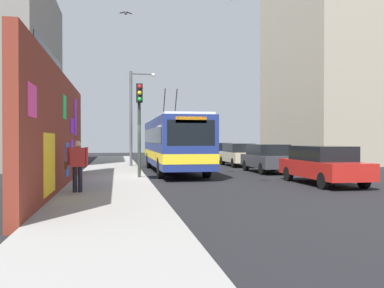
{
  "coord_description": "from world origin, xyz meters",
  "views": [
    {
      "loc": [
        -19.48,
        1.34,
        1.84
      ],
      "look_at": [
        0.46,
        -2.26,
        1.63
      ],
      "focal_mm": 38.98,
      "sensor_mm": 36.0,
      "label": 1
    }
  ],
  "objects_px": {
    "parked_car_red": "(323,164)",
    "parked_car_champagne": "(239,154)",
    "parked_car_dark_gray": "(268,158)",
    "street_lamp": "(134,111)",
    "parked_car_navy": "(219,152)",
    "traffic_light": "(139,114)",
    "pedestrian_near_wall": "(77,162)",
    "city_bus": "(174,142)"
  },
  "relations": [
    {
      "from": "city_bus",
      "to": "street_lamp",
      "type": "xyz_separation_m",
      "value": [
        3.78,
        2.05,
        1.95
      ]
    },
    {
      "from": "city_bus",
      "to": "street_lamp",
      "type": "height_order",
      "value": "street_lamp"
    },
    {
      "from": "parked_car_champagne",
      "to": "city_bus",
      "type": "bearing_deg",
      "value": 131.89
    },
    {
      "from": "parked_car_dark_gray",
      "to": "parked_car_red",
      "type": "bearing_deg",
      "value": 180.0
    },
    {
      "from": "parked_car_dark_gray",
      "to": "street_lamp",
      "type": "relative_size",
      "value": 0.7
    },
    {
      "from": "parked_car_champagne",
      "to": "parked_car_navy",
      "type": "height_order",
      "value": "same"
    },
    {
      "from": "traffic_light",
      "to": "street_lamp",
      "type": "bearing_deg",
      "value": -0.66
    },
    {
      "from": "parked_car_red",
      "to": "parked_car_navy",
      "type": "bearing_deg",
      "value": 0.0
    },
    {
      "from": "parked_car_red",
      "to": "traffic_light",
      "type": "relative_size",
      "value": 1.15
    },
    {
      "from": "city_bus",
      "to": "parked_car_navy",
      "type": "xyz_separation_m",
      "value": [
        10.19,
        -5.2,
        -0.88
      ]
    },
    {
      "from": "city_bus",
      "to": "parked_car_dark_gray",
      "type": "xyz_separation_m",
      "value": [
        -1.02,
        -5.2,
        -0.88
      ]
    },
    {
      "from": "pedestrian_near_wall",
      "to": "parked_car_red",
      "type": "bearing_deg",
      "value": -77.75
    },
    {
      "from": "parked_car_red",
      "to": "parked_car_champagne",
      "type": "bearing_deg",
      "value": 0.0
    },
    {
      "from": "parked_car_red",
      "to": "traffic_light",
      "type": "distance_m",
      "value": 8.17
    },
    {
      "from": "city_bus",
      "to": "traffic_light",
      "type": "height_order",
      "value": "city_bus"
    },
    {
      "from": "parked_car_dark_gray",
      "to": "parked_car_champagne",
      "type": "relative_size",
      "value": 0.95
    },
    {
      "from": "city_bus",
      "to": "street_lamp",
      "type": "distance_m",
      "value": 4.73
    },
    {
      "from": "parked_car_navy",
      "to": "parked_car_red",
      "type": "bearing_deg",
      "value": -180.0
    },
    {
      "from": "parked_car_dark_gray",
      "to": "parked_car_champagne",
      "type": "bearing_deg",
      "value": 0.0
    },
    {
      "from": "parked_car_champagne",
      "to": "street_lamp",
      "type": "bearing_deg",
      "value": 96.91
    },
    {
      "from": "parked_car_red",
      "to": "traffic_light",
      "type": "xyz_separation_m",
      "value": [
        2.85,
        7.35,
        2.15
      ]
    },
    {
      "from": "parked_car_champagne",
      "to": "traffic_light",
      "type": "height_order",
      "value": "traffic_light"
    },
    {
      "from": "parked_car_navy",
      "to": "street_lamp",
      "type": "relative_size",
      "value": 0.68
    },
    {
      "from": "parked_car_dark_gray",
      "to": "parked_car_champagne",
      "type": "xyz_separation_m",
      "value": [
        5.69,
        0.0,
        -0.0
      ]
    },
    {
      "from": "city_bus",
      "to": "traffic_light",
      "type": "bearing_deg",
      "value": 154.37
    },
    {
      "from": "parked_car_red",
      "to": "parked_car_dark_gray",
      "type": "xyz_separation_m",
      "value": [
        6.31,
        -0.0,
        -0.0
      ]
    },
    {
      "from": "parked_car_navy",
      "to": "city_bus",
      "type": "bearing_deg",
      "value": 152.96
    },
    {
      "from": "parked_car_champagne",
      "to": "parked_car_red",
      "type": "bearing_deg",
      "value": -180.0
    },
    {
      "from": "city_bus",
      "to": "parked_car_champagne",
      "type": "relative_size",
      "value": 2.54
    },
    {
      "from": "parked_car_champagne",
      "to": "pedestrian_near_wall",
      "type": "distance_m",
      "value": 17.04
    },
    {
      "from": "pedestrian_near_wall",
      "to": "parked_car_champagne",
      "type": "bearing_deg",
      "value": -34.29
    },
    {
      "from": "parked_car_dark_gray",
      "to": "street_lamp",
      "type": "xyz_separation_m",
      "value": [
        4.81,
        7.25,
        2.83
      ]
    },
    {
      "from": "traffic_light",
      "to": "parked_car_champagne",
      "type": "bearing_deg",
      "value": -38.79
    },
    {
      "from": "street_lamp",
      "to": "pedestrian_near_wall",
      "type": "bearing_deg",
      "value": 169.93
    },
    {
      "from": "city_bus",
      "to": "parked_car_red",
      "type": "bearing_deg",
      "value": -144.65
    },
    {
      "from": "traffic_light",
      "to": "parked_car_navy",
      "type": "bearing_deg",
      "value": -26.62
    },
    {
      "from": "parked_car_dark_gray",
      "to": "parked_car_navy",
      "type": "bearing_deg",
      "value": 0.0
    },
    {
      "from": "city_bus",
      "to": "street_lamp",
      "type": "relative_size",
      "value": 1.87
    },
    {
      "from": "parked_car_navy",
      "to": "pedestrian_near_wall",
      "type": "distance_m",
      "value": 21.83
    },
    {
      "from": "parked_car_dark_gray",
      "to": "street_lamp",
      "type": "distance_m",
      "value": 9.15
    },
    {
      "from": "parked_car_navy",
      "to": "traffic_light",
      "type": "relative_size",
      "value": 0.98
    },
    {
      "from": "pedestrian_near_wall",
      "to": "traffic_light",
      "type": "xyz_separation_m",
      "value": [
        4.94,
        -2.25,
        1.86
      ]
    }
  ]
}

